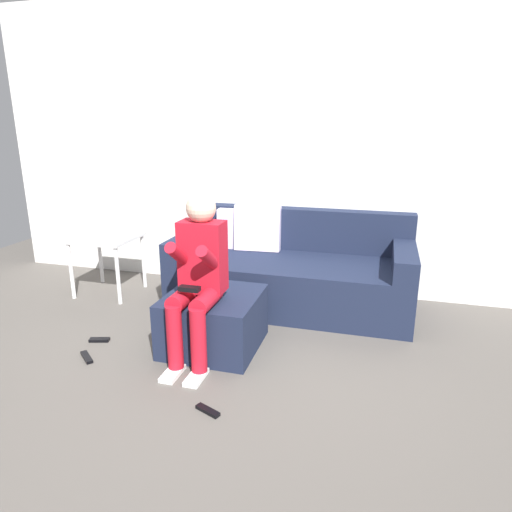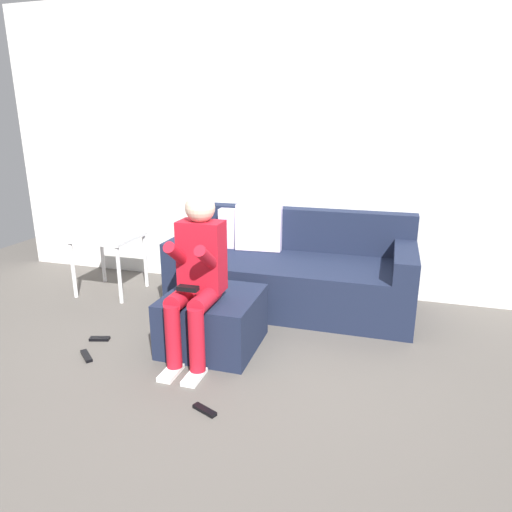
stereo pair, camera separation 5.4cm
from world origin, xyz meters
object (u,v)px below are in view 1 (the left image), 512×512
(remote_under_side_table, at_px, (99,340))
(remote_near_ottoman, at_px, (208,411))
(ottoman, at_px, (214,321))
(person_seated, at_px, (198,272))
(side_table, at_px, (106,245))
(remote_by_storage_bin, at_px, (87,357))
(couch_sectional, at_px, (290,272))

(remote_under_side_table, bearing_deg, remote_near_ottoman, -43.98)
(ottoman, bearing_deg, remote_near_ottoman, -71.83)
(person_seated, distance_m, remote_under_side_table, 1.05)
(side_table, height_order, remote_near_ottoman, side_table)
(remote_near_ottoman, height_order, remote_under_side_table, same)
(remote_by_storage_bin, relative_size, remote_under_side_table, 1.21)
(ottoman, xyz_separation_m, person_seated, (-0.03, -0.18, 0.44))
(side_table, distance_m, remote_near_ottoman, 2.30)
(ottoman, xyz_separation_m, remote_near_ottoman, (0.25, -0.77, -0.19))
(person_seated, relative_size, remote_under_side_table, 7.74)
(remote_near_ottoman, relative_size, remote_under_side_table, 1.08)
(side_table, xyz_separation_m, remote_near_ottoman, (1.64, -1.54, -0.47))
(person_seated, distance_m, remote_near_ottoman, 0.92)
(ottoman, distance_m, remote_under_side_table, 0.91)
(person_seated, bearing_deg, remote_under_side_table, 179.61)
(couch_sectional, distance_m, ottoman, 1.06)
(couch_sectional, height_order, remote_under_side_table, couch_sectional)
(person_seated, xyz_separation_m, side_table, (-1.35, 0.95, -0.16))
(remote_near_ottoman, bearing_deg, couch_sectional, 109.17)
(remote_by_storage_bin, bearing_deg, person_seated, 58.43)
(couch_sectional, xyz_separation_m, ottoman, (-0.37, -0.98, -0.10))
(person_seated, bearing_deg, remote_near_ottoman, -64.24)
(side_table, relative_size, remote_by_storage_bin, 3.13)
(couch_sectional, xyz_separation_m, side_table, (-1.76, -0.21, 0.18))
(remote_by_storage_bin, xyz_separation_m, remote_under_side_table, (-0.07, 0.26, 0.00))
(person_seated, relative_size, side_table, 2.05)
(couch_sectional, bearing_deg, ottoman, -110.84)
(ottoman, relative_size, person_seated, 0.57)
(couch_sectional, bearing_deg, remote_near_ottoman, -93.92)
(couch_sectional, relative_size, remote_near_ottoman, 12.90)
(ottoman, bearing_deg, remote_by_storage_bin, -151.97)
(person_seated, bearing_deg, couch_sectional, 70.61)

